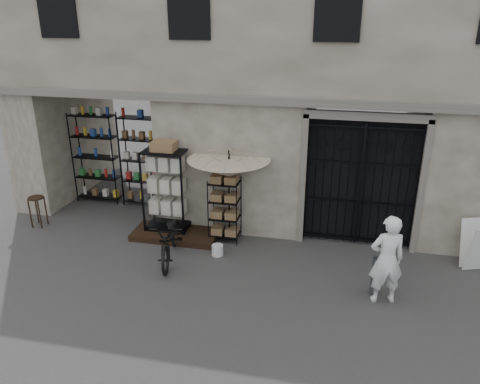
% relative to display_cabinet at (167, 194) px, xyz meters
% --- Properties ---
extents(ground, '(80.00, 80.00, 0.00)m').
position_rel_display_cabinet_xyz_m(ground, '(2.63, -1.72, -1.02)').
color(ground, black).
rests_on(ground, ground).
extents(main_building, '(14.00, 4.00, 9.00)m').
position_rel_display_cabinet_xyz_m(main_building, '(2.63, 2.28, 3.48)').
color(main_building, '#B1A596').
rests_on(main_building, ground).
extents(shop_recess, '(3.00, 1.70, 3.00)m').
position_rel_display_cabinet_xyz_m(shop_recess, '(-1.87, 1.08, 0.48)').
color(shop_recess, black).
rests_on(shop_recess, ground).
extents(shop_shelving, '(2.70, 0.50, 2.50)m').
position_rel_display_cabinet_xyz_m(shop_shelving, '(-1.92, 1.58, 0.23)').
color(shop_shelving, black).
rests_on(shop_shelving, ground).
extents(iron_gate, '(2.50, 0.21, 3.00)m').
position_rel_display_cabinet_xyz_m(iron_gate, '(4.38, 0.56, 0.48)').
color(iron_gate, black).
rests_on(iron_gate, ground).
extents(step_platform, '(2.00, 0.90, 0.15)m').
position_rel_display_cabinet_xyz_m(step_platform, '(0.23, -0.17, -0.94)').
color(step_platform, black).
rests_on(step_platform, ground).
extents(display_cabinet, '(1.06, 0.78, 2.09)m').
position_rel_display_cabinet_xyz_m(display_cabinet, '(0.00, 0.00, 0.00)').
color(display_cabinet, black).
rests_on(display_cabinet, step_platform).
extents(wire_rack, '(0.79, 0.68, 1.52)m').
position_rel_display_cabinet_xyz_m(wire_rack, '(1.41, -0.03, -0.27)').
color(wire_rack, black).
rests_on(wire_rack, ground).
extents(market_umbrella, '(2.12, 2.14, 2.62)m').
position_rel_display_cabinet_xyz_m(market_umbrella, '(1.51, -0.00, 0.87)').
color(market_umbrella, black).
rests_on(market_umbrella, ground).
extents(white_bucket, '(0.33, 0.33, 0.24)m').
position_rel_display_cabinet_xyz_m(white_bucket, '(1.42, -0.78, -0.89)').
color(white_bucket, silver).
rests_on(white_bucket, ground).
extents(bicycle, '(0.83, 1.09, 1.86)m').
position_rel_display_cabinet_xyz_m(bicycle, '(0.49, -1.16, -1.02)').
color(bicycle, black).
rests_on(bicycle, ground).
extents(wooden_stool, '(0.48, 0.48, 0.78)m').
position_rel_display_cabinet_xyz_m(wooden_stool, '(-3.28, -0.30, -0.61)').
color(wooden_stool, black).
rests_on(wooden_stool, ground).
extents(steel_bollard, '(0.17, 0.17, 0.76)m').
position_rel_display_cabinet_xyz_m(steel_bollard, '(4.70, -1.58, -0.63)').
color(steel_bollard, '#5A5E65').
rests_on(steel_bollard, ground).
extents(shopkeeper, '(1.06, 1.83, 0.41)m').
position_rel_display_cabinet_xyz_m(shopkeeper, '(4.85, -1.79, -1.02)').
color(shopkeeper, white).
rests_on(shopkeeper, ground).
extents(easel_sign, '(0.64, 0.69, 1.03)m').
position_rel_display_cabinet_xyz_m(easel_sign, '(6.76, -0.20, -0.48)').
color(easel_sign, silver).
rests_on(easel_sign, ground).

